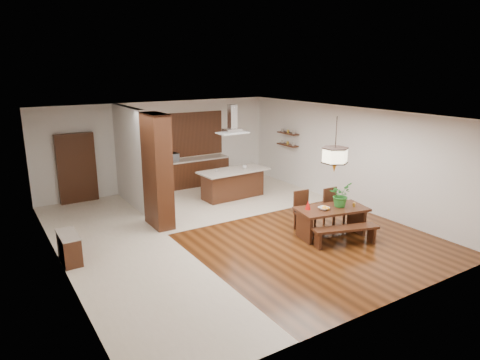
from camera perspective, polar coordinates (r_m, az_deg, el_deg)
room_shell at (r=10.34m, az=-1.41°, el=4.12°), size 9.00×9.04×2.92m
tile_hallway at (r=9.90m, az=-15.31°, el=-9.43°), size 2.50×9.00×0.01m
tile_kitchen at (r=13.55m, az=-2.25°, el=-2.23°), size 5.50×4.00×0.01m
soffit_band at (r=10.22m, az=-1.44°, el=8.66°), size 8.00×9.00×0.02m
partition_pier at (r=10.92m, az=-10.97°, el=1.16°), size 0.45×1.00×2.90m
partition_stub at (r=12.86m, az=-14.43°, el=3.02°), size 0.18×2.40×2.90m
hallway_console at (r=9.75m, az=-21.80°, el=-8.41°), size 0.37×0.88×0.63m
hallway_doorway at (r=13.68m, az=-20.94°, el=1.47°), size 1.10×0.20×2.10m
rear_counter at (r=14.76m, az=-6.43°, el=1.02°), size 2.60×0.62×0.95m
kitchen_window at (r=14.74m, az=-7.02°, el=6.04°), size 2.60×0.08×1.50m
shelf_lower at (r=14.74m, az=6.37°, el=4.68°), size 0.26×0.90×0.04m
shelf_upper at (r=14.67m, az=6.41°, el=6.22°), size 0.26×0.90×0.04m
dining_table at (r=10.57m, az=12.09°, el=-4.63°), size 1.83×1.17×0.71m
dining_bench at (r=10.20m, az=13.86°, el=-7.28°), size 1.58×0.80×0.44m
dining_chair_left at (r=10.78m, az=8.70°, el=-4.18°), size 0.48×0.48×1.00m
dining_chair_right at (r=11.21m, az=12.49°, el=-3.67°), size 0.45×0.45×0.98m
pendant_lantern at (r=10.14m, az=12.62°, el=4.60°), size 0.64×0.64×1.31m
foliage_plant at (r=10.59m, az=13.22°, el=-1.92°), size 0.66×0.62×0.59m
fruit_bowl at (r=10.34m, az=11.12°, el=-3.74°), size 0.30×0.30×0.06m
napkin_cone at (r=10.29m, az=9.05°, el=-3.31°), size 0.15×0.15×0.21m
gold_ornament at (r=10.73m, az=14.96°, el=-3.20°), size 0.07×0.07×0.09m
kitchen_island at (r=13.34m, az=-0.97°, el=-0.45°), size 2.22×1.04×0.90m
range_hood at (r=12.96m, az=-1.02°, el=8.13°), size 0.90×0.55×0.87m
island_cup at (r=13.35m, az=0.62°, el=1.74°), size 0.17×0.17×0.10m
microwave at (r=14.30m, az=-9.22°, el=2.97°), size 0.51×0.37×0.27m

